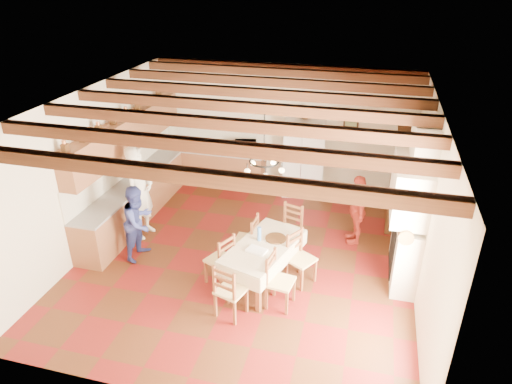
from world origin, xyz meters
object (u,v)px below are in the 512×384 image
person_woman_blue (139,222)px  person_woman_red (357,209)px  hutch (403,178)px  person_man (140,192)px  microwave (245,147)px  chair_left_near (220,259)px  chair_right_near (281,281)px  chair_left_far (246,239)px  chair_end_near (231,290)px  dining_table (263,249)px  chair_end_far (289,230)px  refrigerator (304,156)px  chair_right_far (302,259)px

person_woman_blue → person_woman_red: bearing=-60.0°
hutch → person_woman_blue: bearing=-150.6°
person_man → microwave: person_man is taller
hutch → person_woman_blue: hutch is taller
chair_left_near → chair_right_near: same height
chair_left_far → person_woman_red: bearing=125.0°
hutch → chair_left_near: (-3.00, -2.88, -0.58)m
chair_left_near → chair_right_near: 1.18m
hutch → chair_end_near: (-2.57, -3.63, -0.58)m
dining_table → chair_end_far: size_ratio=1.89×
refrigerator → chair_left_near: bearing=-108.1°
person_man → dining_table: bearing=-100.4°
hutch → person_man: bearing=-158.9°
chair_left_near → person_woman_blue: bearing=-78.8°
person_woman_blue → chair_right_far: bearing=-82.6°
hutch → person_woman_red: hutch is taller
chair_left_near → person_woman_blue: size_ratio=0.67×
chair_end_near → person_man: (-2.43, 1.84, 0.47)m
refrigerator → microwave: size_ratio=3.55×
person_woman_blue → person_man: bearing=31.8°
chair_right_far → person_man: (-3.34, 0.75, 0.47)m
chair_right_far → chair_left_far: bearing=102.4°
person_woman_blue → hutch: bearing=-53.7°
dining_table → person_man: person_man is taller
chair_left_near → chair_left_far: (0.26, 0.70, 0.00)m
dining_table → chair_left_near: chair_left_near is taller
microwave → dining_table: bearing=-81.3°
dining_table → person_woman_red: size_ratio=1.27×
chair_right_near → person_man: person_man is taller
hutch → microwave: bearing=167.8°
chair_end_near → hutch: bearing=-108.1°
dining_table → chair_left_far: (-0.44, 0.47, -0.16)m
dining_table → chair_end_far: chair_end_far is taller
refrigerator → chair_left_far: refrigerator is taller
chair_end_near → person_woman_blue: 2.42m
chair_left_near → person_woman_blue: (-1.69, 0.40, 0.24)m
chair_end_near → person_woman_blue: size_ratio=0.67×
refrigerator → hutch: hutch is taller
chair_left_far → hutch: bearing=130.8°
hutch → person_woman_red: 1.32m
hutch → chair_right_far: (-1.65, -2.54, -0.58)m
chair_end_far → chair_end_near: bearing=-88.1°
chair_end_near → person_man: size_ratio=0.50×
chair_end_near → microwave: (-1.04, 4.51, 0.56)m
chair_end_near → dining_table: bearing=-88.6°
chair_left_far → chair_end_far: (0.69, 0.52, 0.00)m
chair_right_far → refrigerator: bearing=39.4°
chair_end_far → person_woman_red: bearing=46.9°
chair_right_far → microwave: microwave is taller
dining_table → person_man: (-2.70, 0.86, 0.31)m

